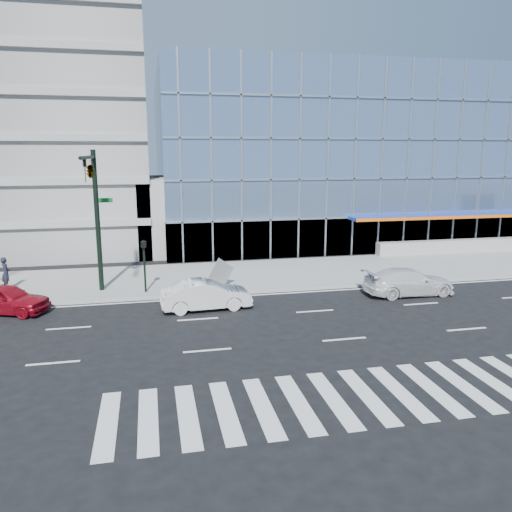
% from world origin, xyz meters
% --- Properties ---
extents(ground, '(160.00, 160.00, 0.00)m').
position_xyz_m(ground, '(0.00, 0.00, 0.00)').
color(ground, black).
rests_on(ground, ground).
extents(sidewalk, '(120.00, 8.00, 0.15)m').
position_xyz_m(sidewalk, '(0.00, 8.00, 0.07)').
color(sidewalk, gray).
rests_on(sidewalk, ground).
extents(theatre_building, '(42.00, 26.00, 15.00)m').
position_xyz_m(theatre_building, '(14.00, 26.00, 7.50)').
color(theatre_building, '#6C89B4').
rests_on(theatre_building, ground).
extents(parking_garage, '(24.00, 24.00, 20.00)m').
position_xyz_m(parking_garage, '(-20.00, 26.00, 10.00)').
color(parking_garage, gray).
rests_on(parking_garage, ground).
extents(ramp_block, '(6.00, 8.00, 6.00)m').
position_xyz_m(ramp_block, '(-6.00, 18.00, 3.00)').
color(ramp_block, gray).
rests_on(ramp_block, ground).
extents(tower_backdrop, '(14.00, 14.00, 48.00)m').
position_xyz_m(tower_backdrop, '(-30.00, 70.00, 24.00)').
color(tower_backdrop, gray).
rests_on(tower_backdrop, ground).
extents(traffic_signal, '(1.14, 5.74, 8.00)m').
position_xyz_m(traffic_signal, '(-11.00, 4.57, 6.16)').
color(traffic_signal, black).
rests_on(traffic_signal, sidewalk).
extents(ped_signal_post, '(0.30, 0.33, 3.00)m').
position_xyz_m(ped_signal_post, '(-8.50, 4.94, 2.14)').
color(ped_signal_post, black).
rests_on(ped_signal_post, sidewalk).
extents(white_suv, '(5.21, 2.12, 1.51)m').
position_xyz_m(white_suv, '(6.23, 1.80, 0.76)').
color(white_suv, silver).
rests_on(white_suv, ground).
extents(white_sedan, '(4.74, 1.89, 1.53)m').
position_xyz_m(white_sedan, '(-5.42, 1.53, 0.77)').
color(white_sedan, silver).
rests_on(white_sedan, ground).
extents(red_sedan, '(4.73, 3.22, 1.50)m').
position_xyz_m(red_sedan, '(-15.42, 3.02, 0.75)').
color(red_sedan, maroon).
rests_on(red_sedan, ground).
extents(pedestrian, '(0.65, 0.80, 1.91)m').
position_xyz_m(pedestrian, '(-16.43, 7.28, 1.10)').
color(pedestrian, black).
rests_on(pedestrian, sidewalk).
extents(tilted_panel, '(1.65, 0.86, 1.82)m').
position_xyz_m(tilted_panel, '(-4.12, 5.00, 1.06)').
color(tilted_panel, gray).
rests_on(tilted_panel, sidewalk).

